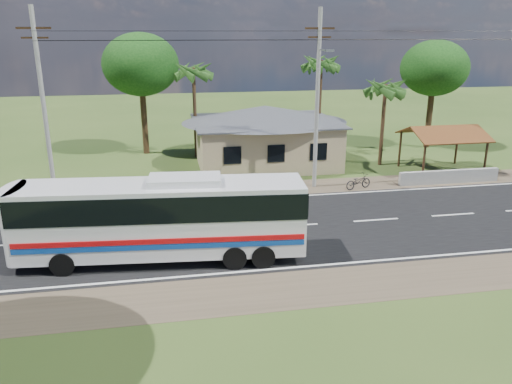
# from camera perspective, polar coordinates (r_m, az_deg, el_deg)

# --- Properties ---
(ground) EXTENTS (120.00, 120.00, 0.00)m
(ground) POSITION_cam_1_polar(r_m,az_deg,el_deg) (26.02, 4.39, -3.88)
(ground) COLOR #2D481A
(ground) RESTS_ON ground
(road) EXTENTS (120.00, 16.00, 0.03)m
(road) POSITION_cam_1_polar(r_m,az_deg,el_deg) (26.02, 4.39, -3.86)
(road) COLOR black
(road) RESTS_ON ground
(house) EXTENTS (12.40, 10.00, 5.00)m
(house) POSITION_cam_1_polar(r_m,az_deg,el_deg) (37.72, 1.01, 7.21)
(house) COLOR tan
(house) RESTS_ON ground
(waiting_shed) EXTENTS (5.20, 4.48, 3.35)m
(waiting_shed) POSITION_cam_1_polar(r_m,az_deg,el_deg) (37.86, 20.64, 6.24)
(waiting_shed) COLOR #3A2915
(waiting_shed) RESTS_ON ground
(concrete_barrier) EXTENTS (7.00, 0.30, 0.90)m
(concrete_barrier) POSITION_cam_1_polar(r_m,az_deg,el_deg) (35.44, 21.18, 1.64)
(concrete_barrier) COLOR #9E9E99
(concrete_barrier) RESTS_ON ground
(utility_poles) EXTENTS (32.80, 2.22, 11.00)m
(utility_poles) POSITION_cam_1_polar(r_m,az_deg,el_deg) (31.39, 6.44, 10.71)
(utility_poles) COLOR #9E9E99
(utility_poles) RESTS_ON ground
(palm_near) EXTENTS (2.80, 2.80, 6.70)m
(palm_near) POSITION_cam_1_polar(r_m,az_deg,el_deg) (38.00, 14.58, 11.41)
(palm_near) COLOR #47301E
(palm_near) RESTS_ON ground
(palm_mid) EXTENTS (2.80, 2.80, 8.20)m
(palm_mid) POSITION_cam_1_polar(r_m,az_deg,el_deg) (40.82, 7.45, 14.27)
(palm_mid) COLOR #47301E
(palm_mid) RESTS_ON ground
(palm_far) EXTENTS (2.80, 2.80, 7.70)m
(palm_far) POSITION_cam_1_polar(r_m,az_deg,el_deg) (39.53, -7.17, 13.47)
(palm_far) COLOR #47301E
(palm_far) RESTS_ON ground
(tree_behind_house) EXTENTS (6.00, 6.00, 9.61)m
(tree_behind_house) POSITION_cam_1_polar(r_m,az_deg,el_deg) (41.47, -13.05, 13.97)
(tree_behind_house) COLOR #47301E
(tree_behind_house) RESTS_ON ground
(tree_behind_shed) EXTENTS (5.60, 5.60, 9.02)m
(tree_behind_shed) POSITION_cam_1_polar(r_m,az_deg,el_deg) (45.31, 19.71, 13.15)
(tree_behind_shed) COLOR #47301E
(tree_behind_shed) RESTS_ON ground
(coach_bus) EXTENTS (12.41, 3.70, 3.80)m
(coach_bus) POSITION_cam_1_polar(r_m,az_deg,el_deg) (21.81, -10.64, -2.42)
(coach_bus) COLOR silver
(coach_bus) RESTS_ON ground
(motorcycle) EXTENTS (1.97, 1.16, 0.98)m
(motorcycle) POSITION_cam_1_polar(r_m,az_deg,el_deg) (32.52, 11.61, 1.19)
(motorcycle) COLOR black
(motorcycle) RESTS_ON ground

